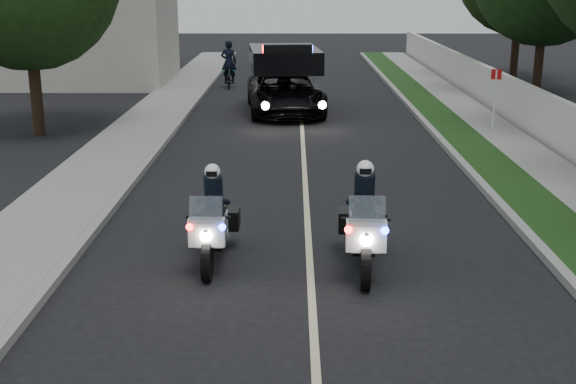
{
  "coord_description": "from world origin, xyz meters",
  "views": [
    {
      "loc": [
        -0.29,
        -8.8,
        4.67
      ],
      "look_at": [
        -0.38,
        4.08,
        1.0
      ],
      "focal_mm": 46.6,
      "sensor_mm": 36.0,
      "label": 1
    }
  ],
  "objects": [
    {
      "name": "ground",
      "position": [
        0.0,
        0.0,
        0.0
      ],
      "size": [
        120.0,
        120.0,
        0.0
      ],
      "primitive_type": "plane",
      "color": "black",
      "rests_on": "ground"
    },
    {
      "name": "curb_right",
      "position": [
        4.1,
        10.0,
        0.07
      ],
      "size": [
        0.2,
        60.0,
        0.15
      ],
      "primitive_type": "cube",
      "color": "gray",
      "rests_on": "ground"
    },
    {
      "name": "grass_verge",
      "position": [
        4.8,
        10.0,
        0.08
      ],
      "size": [
        1.2,
        60.0,
        0.16
      ],
      "primitive_type": "cube",
      "color": "#193814",
      "rests_on": "ground"
    },
    {
      "name": "sidewalk_right",
      "position": [
        6.1,
        10.0,
        0.08
      ],
      "size": [
        1.4,
        60.0,
        0.16
      ],
      "primitive_type": "cube",
      "color": "gray",
      "rests_on": "ground"
    },
    {
      "name": "curb_left",
      "position": [
        -4.1,
        10.0,
        0.07
      ],
      "size": [
        0.2,
        60.0,
        0.15
      ],
      "primitive_type": "cube",
      "color": "gray",
      "rests_on": "ground"
    },
    {
      "name": "sidewalk_left",
      "position": [
        -5.2,
        10.0,
        0.08
      ],
      "size": [
        2.0,
        60.0,
        0.16
      ],
      "primitive_type": "cube",
      "color": "gray",
      "rests_on": "ground"
    },
    {
      "name": "building_far",
      "position": [
        -10.0,
        26.0,
        3.5
      ],
      "size": [
        8.0,
        6.0,
        7.0
      ],
      "primitive_type": "cube",
      "color": "#A8A396",
      "rests_on": "ground"
    },
    {
      "name": "lane_marking",
      "position": [
        0.0,
        10.0,
        0.0
      ],
      "size": [
        0.12,
        50.0,
        0.01
      ],
      "primitive_type": "cube",
      "color": "#BFB78C",
      "rests_on": "ground"
    },
    {
      "name": "police_moto_left",
      "position": [
        -1.65,
        3.21,
        0.0
      ],
      "size": [
        0.73,
        2.01,
        1.7
      ],
      "primitive_type": null,
      "rotation": [
        0.0,
        0.0,
        -0.01
      ],
      "color": "silver",
      "rests_on": "ground"
    },
    {
      "name": "police_moto_right",
      "position": [
        0.89,
        2.94,
        0.0
      ],
      "size": [
        0.87,
        2.19,
        1.83
      ],
      "primitive_type": null,
      "rotation": [
        0.0,
        0.0,
        -0.06
      ],
      "color": "silver",
      "rests_on": "ground"
    },
    {
      "name": "police_suv",
      "position": [
        -0.59,
        18.13,
        0.0
      ],
      "size": [
        3.09,
        5.8,
        2.72
      ],
      "primitive_type": "imported",
      "rotation": [
        0.0,
        0.0,
        0.09
      ],
      "color": "black",
      "rests_on": "ground"
    },
    {
      "name": "bicycle",
      "position": [
        -3.16,
        24.59,
        0.0
      ],
      "size": [
        0.69,
        1.67,
        0.85
      ],
      "primitive_type": "imported",
      "rotation": [
        0.0,
        0.0,
        0.08
      ],
      "color": "black",
      "rests_on": "ground"
    },
    {
      "name": "cyclist",
      "position": [
        -3.16,
        24.59,
        0.0
      ],
      "size": [
        0.69,
        0.47,
        1.89
      ],
      "primitive_type": "imported",
      "rotation": [
        0.0,
        0.0,
        3.11
      ],
      "color": "black",
      "rests_on": "ground"
    },
    {
      "name": "sign_post",
      "position": [
        6.0,
        14.44,
        0.0
      ],
      "size": [
        0.42,
        0.42,
        2.07
      ],
      "primitive_type": null,
      "rotation": [
        0.0,
        0.0,
        -0.35
      ],
      "color": "red",
      "rests_on": "ground"
    },
    {
      "name": "tree_right_d",
      "position": [
        9.66,
        21.8,
        0.0
      ],
      "size": [
        7.42,
        7.42,
        9.63
      ],
      "primitive_type": null,
      "rotation": [
        0.0,
        0.0,
        0.35
      ],
      "color": "#193D14",
      "rests_on": "ground"
    },
    {
      "name": "tree_right_e",
      "position": [
        10.22,
        27.12,
        0.0
      ],
      "size": [
        7.78,
        7.78,
        9.85
      ],
      "primitive_type": null,
      "rotation": [
        0.0,
        0.0,
        0.41
      ],
      "color": "#1C3410",
      "rests_on": "ground"
    },
    {
      "name": "tree_left_near",
      "position": [
        -8.22,
        14.08,
        0.0
      ],
      "size": [
        6.16,
        6.16,
        9.26
      ],
      "primitive_type": null,
      "rotation": [
        0.0,
        0.0,
        -0.11
      ],
      "color": "#1D3F15",
      "rests_on": "ground"
    },
    {
      "name": "tree_left_far",
      "position": [
        -9.12,
        28.84,
        0.0
      ],
      "size": [
        7.61,
        7.61,
        10.79
      ],
      "primitive_type": null,
      "rotation": [
        0.0,
        0.0,
        0.2
      ],
      "color": "black",
      "rests_on": "ground"
    }
  ]
}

